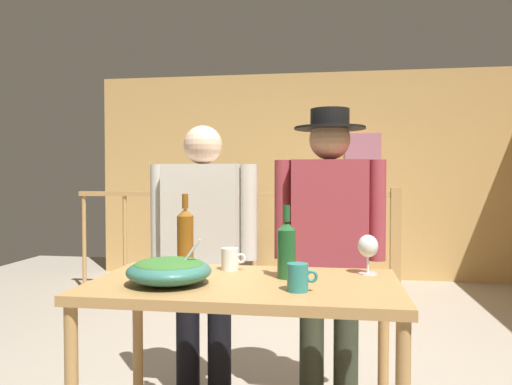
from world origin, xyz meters
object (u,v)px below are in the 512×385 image
at_px(framed_picture, 363,150).
at_px(wine_bottle_green, 286,248).
at_px(flat_screen_tv, 216,214).
at_px(stair_railing, 278,230).
at_px(mug_teal, 298,277).
at_px(wine_glass, 368,247).
at_px(wine_bottle_amber, 185,236).
at_px(mug_white, 230,259).
at_px(tv_console, 217,257).
at_px(serving_table, 244,303).
at_px(salad_bowl, 169,270).
at_px(person_standing_left, 203,240).
at_px(person_standing_right, 329,233).

relative_size(framed_picture, wine_bottle_green, 1.38).
distance_m(flat_screen_tv, wine_bottle_green, 3.86).
height_order(stair_railing, mug_teal, stair_railing).
relative_size(stair_railing, wine_glass, 19.53).
relative_size(wine_bottle_amber, mug_white, 3.03).
xyz_separation_m(tv_console, wine_glass, (1.52, -3.56, 0.66)).
bearing_deg(wine_bottle_amber, stair_railing, 87.09).
relative_size(stair_railing, wine_bottle_amber, 9.76).
distance_m(serving_table, salad_bowl, 0.34).
xyz_separation_m(serving_table, mug_teal, (0.23, -0.15, 0.14)).
distance_m(stair_railing, mug_white, 2.83).
xyz_separation_m(serving_table, wine_bottle_amber, (-0.34, 0.28, 0.24)).
distance_m(stair_railing, flat_screen_tv, 1.08).
distance_m(framed_picture, tv_console, 2.18).
bearing_deg(person_standing_left, wine_bottle_amber, 91.95).
height_order(wine_bottle_amber, mug_teal, wine_bottle_amber).
distance_m(stair_railing, tv_console, 1.18).
height_order(serving_table, mug_white, mug_white).
xyz_separation_m(wine_bottle_amber, mug_teal, (0.57, -0.43, -0.09)).
xyz_separation_m(wine_bottle_green, person_standing_left, (-0.51, 0.55, -0.05)).
bearing_deg(person_standing_left, mug_teal, 127.27).
relative_size(mug_teal, person_standing_left, 0.08).
bearing_deg(wine_glass, stair_railing, 104.10).
relative_size(framed_picture, wine_glass, 2.45).
bearing_deg(serving_table, mug_teal, -32.64).
bearing_deg(framed_picture, wine_glass, -93.08).
bearing_deg(person_standing_left, tv_console, -77.02).
relative_size(framed_picture, person_standing_right, 0.27).
height_order(flat_screen_tv, salad_bowl, salad_bowl).
height_order(mug_teal, person_standing_left, person_standing_left).
bearing_deg(flat_screen_tv, salad_bowl, -79.39).
bearing_deg(wine_bottle_amber, mug_white, -14.48).
xyz_separation_m(salad_bowl, wine_bottle_amber, (-0.05, 0.39, 0.09)).
xyz_separation_m(stair_railing, person_standing_right, (0.54, -2.41, 0.25)).
distance_m(salad_bowl, wine_glass, 0.87).
distance_m(salad_bowl, mug_white, 0.37).
height_order(wine_glass, wine_bottle_amber, wine_bottle_amber).
bearing_deg(tv_console, mug_white, -75.77).
bearing_deg(salad_bowl, framed_picture, 76.46).
relative_size(framed_picture, mug_teal, 3.68).
height_order(framed_picture, serving_table, framed_picture).
distance_m(stair_railing, wine_glass, 2.92).
distance_m(tv_console, serving_table, 3.95).
height_order(stair_railing, mug_white, stair_railing).
relative_size(tv_console, wine_bottle_amber, 2.59).
relative_size(mug_white, person_standing_left, 0.08).
bearing_deg(flat_screen_tv, mug_teal, -72.38).
bearing_deg(salad_bowl, mug_teal, -5.05).
distance_m(serving_table, person_standing_left, 0.74).
relative_size(stair_railing, tv_console, 3.77).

